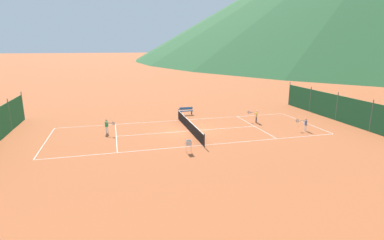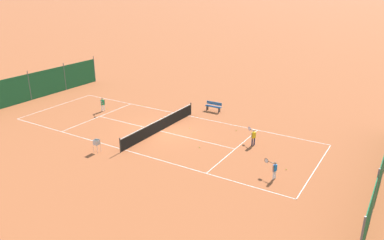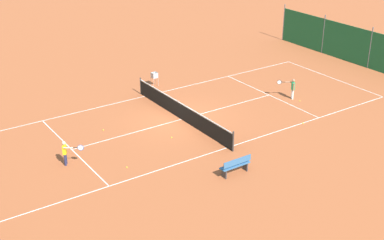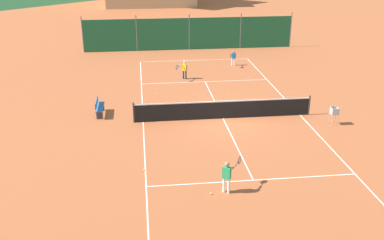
# 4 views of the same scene
# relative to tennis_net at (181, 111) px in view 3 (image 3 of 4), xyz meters

# --- Properties ---
(ground_plane) EXTENTS (600.00, 600.00, 0.00)m
(ground_plane) POSITION_rel_tennis_net_xyz_m (0.00, 0.00, -0.50)
(ground_plane) COLOR #A8542D
(court_line_markings) EXTENTS (8.25, 23.85, 0.01)m
(court_line_markings) POSITION_rel_tennis_net_xyz_m (0.00, 0.00, -0.50)
(court_line_markings) COLOR white
(court_line_markings) RESTS_ON ground
(tennis_net) EXTENTS (9.18, 0.08, 1.06)m
(tennis_net) POSITION_rel_tennis_net_xyz_m (0.00, 0.00, 0.00)
(tennis_net) COLOR #2D2D2D
(tennis_net) RESTS_ON ground
(windscreen_fence_near) EXTENTS (17.28, 0.08, 2.90)m
(windscreen_fence_near) POSITION_rel_tennis_net_xyz_m (-0.00, -15.50, 0.81)
(windscreen_fence_near) COLOR #1E6038
(windscreen_fence_near) RESTS_ON ground
(player_far_service) EXTENTS (0.86, 0.84, 1.25)m
(player_far_service) POSITION_rel_tennis_net_xyz_m (-1.17, -7.11, 0.23)
(player_far_service) COLOR white
(player_far_service) RESTS_ON ground
(player_far_baseline) EXTENTS (0.82, 0.83, 1.20)m
(player_far_baseline) POSITION_rel_tennis_net_xyz_m (-1.28, 7.16, 0.20)
(player_far_baseline) COLOR #23284C
(player_far_baseline) RESTS_ON ground
(tennis_ball_by_net_right) EXTENTS (0.07, 0.07, 0.07)m
(tennis_ball_by_net_right) POSITION_rel_tennis_net_xyz_m (-1.77, -7.22, -0.47)
(tennis_ball_by_net_right) COLOR #CCE033
(tennis_ball_by_net_right) RESTS_ON ground
(tennis_ball_mid_court) EXTENTS (0.07, 0.07, 0.07)m
(tennis_ball_mid_court) POSITION_rel_tennis_net_xyz_m (1.11, 4.19, -0.47)
(tennis_ball_mid_court) COLOR #CCE033
(tennis_ball_mid_court) RESTS_ON ground
(tennis_ball_alley_right) EXTENTS (0.07, 0.07, 0.07)m
(tennis_ball_alley_right) POSITION_rel_tennis_net_xyz_m (-3.11, 5.02, -0.47)
(tennis_ball_alley_right) COLOR #CCE033
(tennis_ball_alley_right) RESTS_ON ground
(tennis_ball_alley_left) EXTENTS (0.07, 0.07, 0.07)m
(tennis_ball_alley_left) POSITION_rel_tennis_net_xyz_m (-1.66, 1.69, -0.47)
(tennis_ball_alley_left) COLOR #CCE033
(tennis_ball_alley_left) RESTS_ON ground
(tennis_ball_near_corner) EXTENTS (0.07, 0.07, 0.07)m
(tennis_ball_near_corner) POSITION_rel_tennis_net_xyz_m (-4.16, -5.12, -0.47)
(tennis_ball_near_corner) COLOR #CCE033
(tennis_ball_near_corner) RESTS_ON ground
(ball_hopper) EXTENTS (0.36, 0.36, 0.89)m
(ball_hopper) POSITION_rel_tennis_net_xyz_m (5.29, -1.42, 0.16)
(ball_hopper) COLOR #B7B7BC
(ball_hopper) RESTS_ON ground
(courtside_bench) EXTENTS (0.36, 1.50, 0.84)m
(courtside_bench) POSITION_rel_tennis_net_xyz_m (-6.34, 1.27, -0.05)
(courtside_bench) COLOR #336699
(courtside_bench) RESTS_ON ground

